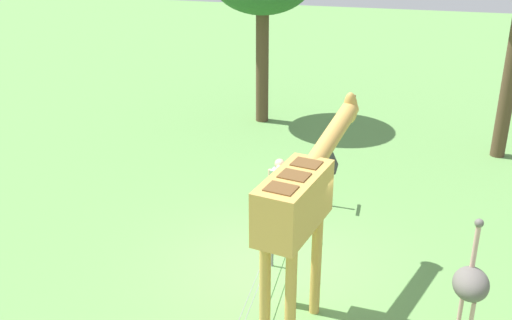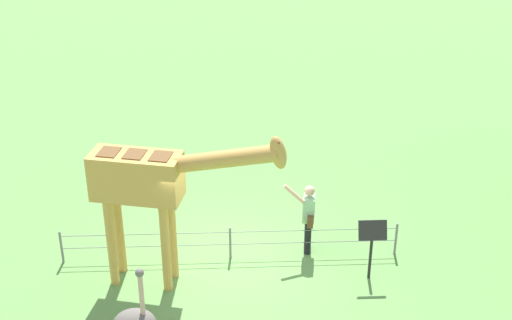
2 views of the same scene
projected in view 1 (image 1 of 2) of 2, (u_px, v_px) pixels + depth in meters
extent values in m
plane|color=#60934C|center=(277.00, 266.00, 12.21)|extent=(60.00, 60.00, 0.00)
cylinder|color=gold|center=(292.00, 259.00, 10.71)|extent=(0.18, 0.18, 1.92)
cylinder|color=gold|center=(316.00, 265.00, 10.53)|extent=(0.18, 0.18, 1.92)
cylinder|color=gold|center=(265.00, 293.00, 9.80)|extent=(0.18, 0.18, 1.92)
cylinder|color=gold|center=(291.00, 300.00, 9.62)|extent=(0.18, 0.18, 1.92)
cube|color=gold|center=(294.00, 202.00, 9.60)|extent=(1.81, 1.06, 0.90)
cube|color=brown|center=(307.00, 163.00, 9.83)|extent=(0.45, 0.51, 0.02)
cube|color=brown|center=(294.00, 175.00, 9.42)|extent=(0.45, 0.51, 0.02)
cube|color=brown|center=(281.00, 188.00, 9.01)|extent=(0.45, 0.51, 0.02)
cylinder|color=gold|center=(331.00, 138.00, 10.75)|extent=(2.16, 0.79, 0.77)
ellipsoid|color=gold|center=(351.00, 108.00, 11.51)|extent=(0.46, 0.35, 0.69)
cylinder|color=brown|center=(348.00, 98.00, 11.45)|extent=(0.05, 0.05, 0.14)
cylinder|color=brown|center=(354.00, 99.00, 11.43)|extent=(0.05, 0.05, 0.14)
cylinder|color=black|center=(283.00, 210.00, 13.56)|extent=(0.14, 0.14, 0.78)
cylinder|color=black|center=(275.00, 208.00, 13.63)|extent=(0.14, 0.14, 0.78)
cube|color=#93C699|center=(279.00, 181.00, 13.33)|extent=(0.30, 0.40, 0.55)
sphere|color=#D8AD8C|center=(280.00, 164.00, 13.16)|extent=(0.22, 0.22, 0.22)
cylinder|color=#D8AD8C|center=(282.00, 171.00, 12.85)|extent=(0.47, 0.16, 0.43)
cylinder|color=#D8AD8C|center=(270.00, 180.00, 13.41)|extent=(0.08, 0.08, 0.50)
cube|color=brown|center=(290.00, 190.00, 13.36)|extent=(0.15, 0.22, 0.24)
cylinder|color=#CC9E93|center=(459.00, 318.00, 10.02)|extent=(0.07, 0.07, 0.90)
ellipsoid|color=#66605B|center=(471.00, 284.00, 9.65)|extent=(0.70, 0.56, 0.49)
cylinder|color=#CC9E93|center=(475.00, 249.00, 9.56)|extent=(0.08, 0.08, 0.80)
sphere|color=#66605B|center=(479.00, 223.00, 9.38)|extent=(0.14, 0.14, 0.14)
cylinder|color=brown|center=(511.00, 72.00, 16.37)|extent=(0.39, 0.39, 4.80)
cylinder|color=brown|center=(262.00, 67.00, 19.26)|extent=(0.40, 0.40, 3.54)
cylinder|color=black|center=(332.00, 188.00, 14.36)|extent=(0.06, 0.06, 0.95)
cube|color=#2D2D2D|center=(333.00, 162.00, 14.10)|extent=(0.56, 0.21, 0.38)
cylinder|color=slate|center=(272.00, 249.00, 12.08)|extent=(0.05, 0.05, 0.75)
cylinder|color=slate|center=(302.00, 176.00, 15.21)|extent=(0.05, 0.05, 0.75)
cube|color=slate|center=(272.00, 238.00, 11.98)|extent=(7.00, 0.01, 0.01)
cube|color=slate|center=(272.00, 251.00, 12.10)|extent=(7.00, 0.01, 0.01)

